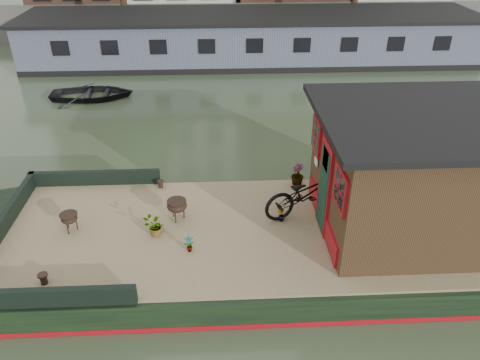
{
  "coord_description": "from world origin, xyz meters",
  "views": [
    {
      "loc": [
        -1.59,
        -7.6,
        6.31
      ],
      "look_at": [
        -1.19,
        0.5,
        1.51
      ],
      "focal_mm": 35.0,
      "sensor_mm": 36.0,
      "label": 1
    }
  ],
  "objects_px": {
    "potted_plant_a": "(189,244)",
    "brazier_rear": "(70,222)",
    "brazier_front": "(177,210)",
    "cabin": "(417,172)",
    "dinghy": "(92,90)",
    "bicycle": "(307,193)"
  },
  "relations": [
    {
      "from": "potted_plant_a",
      "to": "brazier_rear",
      "type": "distance_m",
      "value": 2.52
    },
    {
      "from": "brazier_front",
      "to": "brazier_rear",
      "type": "relative_size",
      "value": 1.13
    },
    {
      "from": "potted_plant_a",
      "to": "brazier_rear",
      "type": "bearing_deg",
      "value": 162.07
    },
    {
      "from": "brazier_front",
      "to": "cabin",
      "type": "bearing_deg",
      "value": -5.15
    },
    {
      "from": "cabin",
      "to": "dinghy",
      "type": "bearing_deg",
      "value": 132.12
    },
    {
      "from": "cabin",
      "to": "bicycle",
      "type": "xyz_separation_m",
      "value": [
        -1.99,
        0.51,
        -0.72
      ]
    },
    {
      "from": "potted_plant_a",
      "to": "brazier_rear",
      "type": "relative_size",
      "value": 0.89
    },
    {
      "from": "potted_plant_a",
      "to": "brazier_front",
      "type": "height_order",
      "value": "brazier_front"
    },
    {
      "from": "bicycle",
      "to": "potted_plant_a",
      "type": "bearing_deg",
      "value": 95.9
    },
    {
      "from": "brazier_front",
      "to": "potted_plant_a",
      "type": "bearing_deg",
      "value": -75.07
    },
    {
      "from": "potted_plant_a",
      "to": "cabin",
      "type": "bearing_deg",
      "value": 8.38
    },
    {
      "from": "bicycle",
      "to": "cabin",
      "type": "bearing_deg",
      "value": -123.99
    },
    {
      "from": "potted_plant_a",
      "to": "brazier_front",
      "type": "bearing_deg",
      "value": 104.93
    },
    {
      "from": "cabin",
      "to": "brazier_front",
      "type": "height_order",
      "value": "cabin"
    },
    {
      "from": "brazier_rear",
      "to": "potted_plant_a",
      "type": "bearing_deg",
      "value": -17.93
    },
    {
      "from": "potted_plant_a",
      "to": "brazier_rear",
      "type": "xyz_separation_m",
      "value": [
        -2.39,
        0.77,
        0.02
      ]
    },
    {
      "from": "bicycle",
      "to": "brazier_rear",
      "type": "distance_m",
      "value": 4.82
    },
    {
      "from": "bicycle",
      "to": "brazier_rear",
      "type": "bearing_deg",
      "value": 74.81
    },
    {
      "from": "cabin",
      "to": "brazier_rear",
      "type": "xyz_separation_m",
      "value": [
        -6.79,
        0.13,
        -1.03
      ]
    },
    {
      "from": "brazier_front",
      "to": "brazier_rear",
      "type": "distance_m",
      "value": 2.13
    },
    {
      "from": "potted_plant_a",
      "to": "bicycle",
      "type": "bearing_deg",
      "value": 25.6
    },
    {
      "from": "bicycle",
      "to": "dinghy",
      "type": "relative_size",
      "value": 0.63
    }
  ]
}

